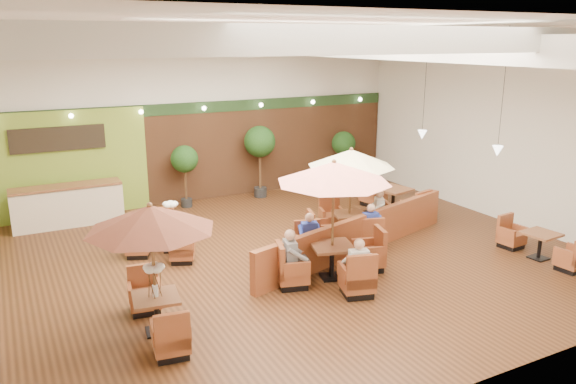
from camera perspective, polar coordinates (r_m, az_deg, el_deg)
room at (r=14.14m, az=-1.55°, el=9.01°), size 14.04×14.00×5.52m
service_counter at (r=17.20m, az=-21.47°, el=-1.29°), size 3.00×0.75×1.18m
booth_divider at (r=14.05m, az=7.27°, el=-4.33°), size 6.76×2.21×0.97m
table_0 at (r=10.06m, az=-13.70°, el=-4.30°), size 2.27×2.46×2.47m
table_1 at (r=12.13m, az=4.61°, el=-0.69°), size 2.79×2.79×2.71m
table_2 at (r=14.69m, az=6.37°, el=1.53°), size 2.55×2.55×2.49m
table_3 at (r=14.36m, az=-12.54°, el=-4.33°), size 1.72×2.43×1.45m
table_4 at (r=14.96m, az=24.19°, el=-5.04°), size 0.81×2.28×0.84m
table_5 at (r=17.40m, az=10.62°, el=-0.95°), size 1.09×2.84×1.02m
topiary_0 at (r=17.85m, az=-10.46°, el=3.07°), size 0.86×0.86×1.99m
topiary_1 at (r=18.69m, az=-2.89°, el=4.86°), size 1.04×1.04×2.42m
topiary_2 at (r=20.34m, az=5.66°, el=4.73°), size 0.86×0.86×1.99m
diner_0 at (r=11.70m, az=7.10°, el=-6.98°), size 0.43×0.39×0.80m
diner_1 at (r=13.27m, az=2.23°, el=-4.20°), size 0.42×0.38×0.77m
diner_2 at (r=11.99m, az=0.46°, el=-6.21°), size 0.40×0.45×0.84m
diner_3 at (r=14.24m, az=8.29°, el=-3.00°), size 0.39×0.33×0.76m
diner_4 at (r=15.44m, az=9.07°, el=-1.54°), size 0.42×0.44×0.79m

